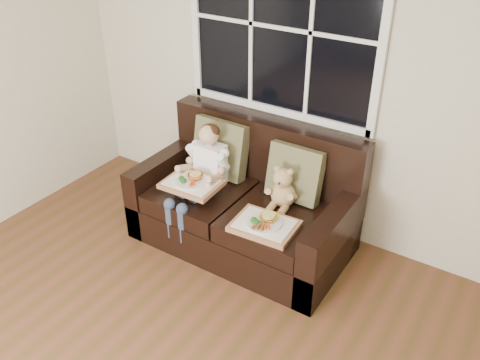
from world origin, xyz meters
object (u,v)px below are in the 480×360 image
Objects in this scene: loveseat at (246,207)px; child at (203,168)px; tray_left at (192,183)px; teddy_bear at (282,190)px; tray_right at (265,224)px.

child is at bearing -160.77° from loveseat.
child is 1.78× the size of tray_left.
tray_right is (0.04, -0.33, -0.10)m from teddy_bear.
teddy_bear is 0.73× the size of tray_right.
child is at bearing 159.49° from tray_right.
loveseat is 2.14× the size of child.
tray_right is (0.69, -0.05, -0.09)m from tray_left.
tray_right is at bearing -42.28° from loveseat.
teddy_bear is at bearing 10.07° from child.
loveseat is 0.47m from child.
tray_left is (0.00, -0.16, -0.05)m from child.
teddy_bear reaches higher than tray_left.
loveseat reaches higher than tray_left.
tray_left is (-0.65, -0.27, -0.01)m from teddy_bear.
child reaches higher than tray_left.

